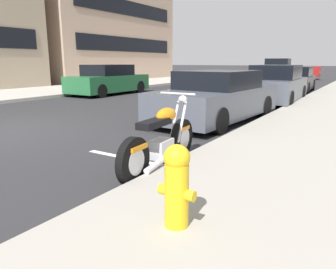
{
  "coord_description": "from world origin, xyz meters",
  "views": [
    {
      "loc": [
        -4.03,
        -7.32,
        1.62
      ],
      "look_at": [
        0.14,
        -4.67,
        0.48
      ],
      "focal_mm": 34.07,
      "sensor_mm": 36.0,
      "label": 1
    }
  ],
  "objects_px": {
    "car_opposite_curb": "(109,80)",
    "fire_hydrant": "(177,184)",
    "crossing_truck": "(286,69)",
    "parked_motorcycle": "(162,141)",
    "parked_car_second_in_row": "(294,80)",
    "parked_car_mid_block": "(217,97)",
    "parked_car_behind_motorcycle": "(276,85)"
  },
  "relations": [
    {
      "from": "parked_car_behind_motorcycle",
      "to": "parked_car_mid_block",
      "type": "bearing_deg",
      "value": 174.57
    },
    {
      "from": "parked_car_mid_block",
      "to": "parked_car_second_in_row",
      "type": "relative_size",
      "value": 1.11
    },
    {
      "from": "parked_car_second_in_row",
      "to": "crossing_truck",
      "type": "xyz_separation_m",
      "value": [
        13.57,
        3.48,
        0.23
      ]
    },
    {
      "from": "parked_car_second_in_row",
      "to": "fire_hydrant",
      "type": "xyz_separation_m",
      "value": [
        -16.22,
        -2.24,
        -0.1
      ]
    },
    {
      "from": "car_opposite_curb",
      "to": "fire_hydrant",
      "type": "height_order",
      "value": "car_opposite_curb"
    },
    {
      "from": "parked_motorcycle",
      "to": "parked_car_mid_block",
      "type": "bearing_deg",
      "value": 8.31
    },
    {
      "from": "parked_car_mid_block",
      "to": "crossing_truck",
      "type": "distance_m",
      "value": 24.21
    },
    {
      "from": "parked_car_second_in_row",
      "to": "car_opposite_curb",
      "type": "height_order",
      "value": "car_opposite_curb"
    },
    {
      "from": "parked_car_behind_motorcycle",
      "to": "car_opposite_curb",
      "type": "xyz_separation_m",
      "value": [
        -1.09,
        7.97,
        -0.01
      ]
    },
    {
      "from": "parked_motorcycle",
      "to": "crossing_truck",
      "type": "relative_size",
      "value": 0.38
    },
    {
      "from": "parked_motorcycle",
      "to": "fire_hydrant",
      "type": "xyz_separation_m",
      "value": [
        -1.61,
        -1.23,
        0.11
      ]
    },
    {
      "from": "crossing_truck",
      "to": "parked_motorcycle",
      "type": "bearing_deg",
      "value": 96.57
    },
    {
      "from": "crossing_truck",
      "to": "parked_car_behind_motorcycle",
      "type": "bearing_deg",
      "value": 99.01
    },
    {
      "from": "parked_car_behind_motorcycle",
      "to": "parked_car_second_in_row",
      "type": "bearing_deg",
      "value": 2.12
    },
    {
      "from": "parked_car_behind_motorcycle",
      "to": "parked_car_second_in_row",
      "type": "height_order",
      "value": "parked_car_behind_motorcycle"
    },
    {
      "from": "parked_motorcycle",
      "to": "car_opposite_curb",
      "type": "xyz_separation_m",
      "value": [
        8.16,
        8.61,
        0.25
      ]
    },
    {
      "from": "crossing_truck",
      "to": "car_opposite_curb",
      "type": "height_order",
      "value": "crossing_truck"
    },
    {
      "from": "car_opposite_curb",
      "to": "fire_hydrant",
      "type": "xyz_separation_m",
      "value": [
        -9.77,
        -9.84,
        -0.14
      ]
    },
    {
      "from": "parked_car_second_in_row",
      "to": "crossing_truck",
      "type": "height_order",
      "value": "crossing_truck"
    },
    {
      "from": "crossing_truck",
      "to": "car_opposite_curb",
      "type": "bearing_deg",
      "value": 75.89
    },
    {
      "from": "parked_car_mid_block",
      "to": "car_opposite_curb",
      "type": "relative_size",
      "value": 1.04
    },
    {
      "from": "parked_car_second_in_row",
      "to": "crossing_truck",
      "type": "distance_m",
      "value": 14.01
    },
    {
      "from": "parked_car_mid_block",
      "to": "fire_hydrant",
      "type": "distance_m",
      "value": 6.24
    },
    {
      "from": "parked_car_mid_block",
      "to": "fire_hydrant",
      "type": "bearing_deg",
      "value": -156.01
    },
    {
      "from": "parked_car_mid_block",
      "to": "fire_hydrant",
      "type": "height_order",
      "value": "parked_car_mid_block"
    },
    {
      "from": "parked_motorcycle",
      "to": "fire_hydrant",
      "type": "bearing_deg",
      "value": -147.03
    },
    {
      "from": "car_opposite_curb",
      "to": "fire_hydrant",
      "type": "distance_m",
      "value": 13.87
    },
    {
      "from": "parked_motorcycle",
      "to": "parked_car_mid_block",
      "type": "height_order",
      "value": "parked_car_mid_block"
    },
    {
      "from": "parked_car_mid_block",
      "to": "parked_car_second_in_row",
      "type": "distance_m",
      "value": 10.38
    },
    {
      "from": "car_opposite_curb",
      "to": "crossing_truck",
      "type": "bearing_deg",
      "value": 167.34
    },
    {
      "from": "parked_car_second_in_row",
      "to": "parked_car_behind_motorcycle",
      "type": "bearing_deg",
      "value": -179.3
    },
    {
      "from": "parked_car_mid_block",
      "to": "parked_car_behind_motorcycle",
      "type": "bearing_deg",
      "value": -0.14
    }
  ]
}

